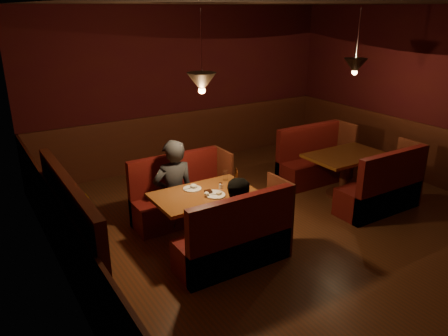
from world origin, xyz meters
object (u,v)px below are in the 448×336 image
diner_b (241,207)px  diner_a (173,172)px  main_bench_near (237,243)px  second_bench_far (313,164)px  second_bench_near (383,192)px  main_bench_far (181,200)px  second_table (345,165)px  main_table (205,204)px

diner_b → diner_a: bearing=126.5°
main_bench_near → second_bench_far: 3.05m
second_bench_near → diner_b: diner_b is taller
main_bench_far → second_bench_near: second_bench_near is taller
main_bench_near → main_bench_far: bearing=90.0°
second_bench_near → main_bench_far: bearing=152.8°
second_bench_far → second_table: bearing=-92.2°
second_bench_near → diner_b: bearing=179.9°
second_table → diner_b: (-2.48, -0.73, 0.18)m
second_bench_far → diner_b: (-2.50, -1.47, 0.38)m
main_bench_far → second_bench_near: (2.62, -1.35, 0.01)m
main_bench_near → second_table: size_ratio=1.13×
second_table → main_bench_far: bearing=166.7°
main_table → diner_b: (0.13, -0.63, 0.17)m
main_bench_far → main_bench_near: 1.43m
main_table → second_bench_near: bearing=-13.5°
main_table → main_bench_near: size_ratio=0.91×
main_bench_near → diner_b: diner_b is taller
second_table → second_bench_near: size_ratio=0.90×
main_bench_near → second_table: main_bench_near is taller
main_bench_far → second_table: bearing=-13.3°
second_table → diner_a: (-2.76, 0.48, 0.28)m
second_table → second_bench_far: (0.03, 0.74, -0.21)m
second_bench_far → diner_a: 2.84m
main_bench_far → second_bench_near: 2.95m
main_bench_near → second_table: bearing=17.5°
main_table → second_bench_near: (2.64, -0.63, -0.21)m
main_bench_far → diner_b: diner_b is taller
second_table → second_bench_far: bearing=87.8°
main_table → main_bench_near: 0.75m
main_bench_far → second_bench_far: (2.62, 0.12, 0.01)m
diner_b → second_bench_far: bearing=53.6°
second_table → diner_a: 2.82m
second_table → second_bench_near: second_bench_near is taller
diner_a → second_bench_near: bearing=160.6°
main_table → diner_a: size_ratio=0.79×
main_bench_far → diner_a: diner_a is taller
second_bench_far → diner_b: diner_b is taller
second_bench_far → second_bench_near: bearing=-90.0°
main_bench_near → second_bench_near: size_ratio=1.02×
main_bench_far → second_table: size_ratio=1.13×
main_table → second_bench_far: 2.77m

